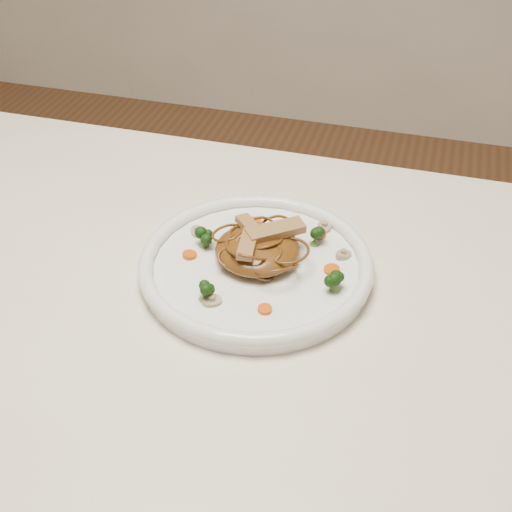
# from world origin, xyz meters

# --- Properties ---
(table) EXTENTS (1.20, 0.80, 0.75)m
(table) POSITION_xyz_m (0.00, 0.00, 0.65)
(table) COLOR white
(table) RESTS_ON ground
(plate) EXTENTS (0.37, 0.37, 0.02)m
(plate) POSITION_xyz_m (0.10, 0.07, 0.76)
(plate) COLOR white
(plate) RESTS_ON table
(noodle_mound) EXTENTS (0.12, 0.12, 0.04)m
(noodle_mound) POSITION_xyz_m (0.10, 0.08, 0.78)
(noodle_mound) COLOR #5F3812
(noodle_mound) RESTS_ON plate
(chicken_a) EXTENTS (0.08, 0.07, 0.01)m
(chicken_a) POSITION_xyz_m (0.12, 0.10, 0.80)
(chicken_a) COLOR tan
(chicken_a) RESTS_ON noodle_mound
(chicken_b) EXTENTS (0.06, 0.05, 0.01)m
(chicken_b) POSITION_xyz_m (0.08, 0.10, 0.80)
(chicken_b) COLOR tan
(chicken_b) RESTS_ON noodle_mound
(chicken_c) EXTENTS (0.03, 0.06, 0.01)m
(chicken_c) POSITION_xyz_m (0.09, 0.07, 0.80)
(chicken_c) COLOR tan
(chicken_c) RESTS_ON noodle_mound
(broccoli_0) EXTENTS (0.03, 0.03, 0.03)m
(broccoli_0) POSITION_xyz_m (0.16, 0.14, 0.78)
(broccoli_0) COLOR #12340A
(broccoli_0) RESTS_ON plate
(broccoli_1) EXTENTS (0.03, 0.03, 0.03)m
(broccoli_1) POSITION_xyz_m (0.02, 0.09, 0.78)
(broccoli_1) COLOR #12340A
(broccoli_1) RESTS_ON plate
(broccoli_2) EXTENTS (0.03, 0.03, 0.03)m
(broccoli_2) POSITION_xyz_m (0.06, -0.01, 0.78)
(broccoli_2) COLOR #12340A
(broccoli_2) RESTS_ON plate
(broccoli_3) EXTENTS (0.04, 0.04, 0.03)m
(broccoli_3) POSITION_xyz_m (0.21, 0.05, 0.78)
(broccoli_3) COLOR #12340A
(broccoli_3) RESTS_ON plate
(carrot_0) EXTENTS (0.02, 0.02, 0.00)m
(carrot_0) POSITION_xyz_m (0.16, 0.16, 0.77)
(carrot_0) COLOR #D94E07
(carrot_0) RESTS_ON plate
(carrot_1) EXTENTS (0.02, 0.02, 0.00)m
(carrot_1) POSITION_xyz_m (0.01, 0.06, 0.77)
(carrot_1) COLOR #D94E07
(carrot_1) RESTS_ON plate
(carrot_2) EXTENTS (0.02, 0.02, 0.00)m
(carrot_2) POSITION_xyz_m (0.19, 0.09, 0.77)
(carrot_2) COLOR #D94E07
(carrot_2) RESTS_ON plate
(carrot_3) EXTENTS (0.02, 0.02, 0.00)m
(carrot_3) POSITION_xyz_m (0.07, 0.16, 0.77)
(carrot_3) COLOR #D94E07
(carrot_3) RESTS_ON plate
(carrot_4) EXTENTS (0.02, 0.02, 0.00)m
(carrot_4) POSITION_xyz_m (0.13, -0.01, 0.77)
(carrot_4) COLOR #D94E07
(carrot_4) RESTS_ON plate
(mushroom_0) EXTENTS (0.03, 0.03, 0.01)m
(mushroom_0) POSITION_xyz_m (0.07, -0.01, 0.77)
(mushroom_0) COLOR #C2B491
(mushroom_0) RESTS_ON plate
(mushroom_1) EXTENTS (0.03, 0.03, 0.01)m
(mushroom_1) POSITION_xyz_m (0.20, 0.12, 0.77)
(mushroom_1) COLOR #C2B491
(mushroom_1) RESTS_ON plate
(mushroom_2) EXTENTS (0.03, 0.03, 0.01)m
(mushroom_2) POSITION_xyz_m (0.00, 0.12, 0.77)
(mushroom_2) COLOR #C2B491
(mushroom_2) RESTS_ON plate
(mushroom_3) EXTENTS (0.03, 0.03, 0.01)m
(mushroom_3) POSITION_xyz_m (0.17, 0.18, 0.77)
(mushroom_3) COLOR #C2B491
(mushroom_3) RESTS_ON plate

